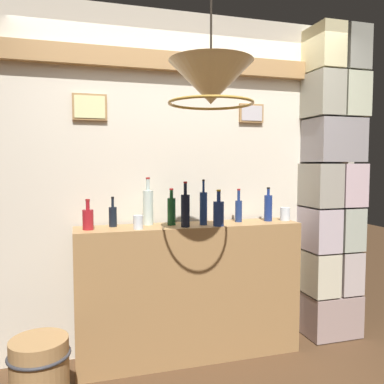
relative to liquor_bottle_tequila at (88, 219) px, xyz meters
The scene contains 16 objects.
panelled_rear_partition 0.83m from the liquor_bottle_tequila, 18.96° to the left, with size 3.22×0.15×2.66m.
stone_pillar 2.02m from the liquor_bottle_tequila, ahead, with size 0.47×0.39×2.59m.
bar_shelf_unit 0.95m from the liquor_bottle_tequila, ahead, with size 1.69×0.33×1.02m, color #9E7547.
liquor_bottle_tequila is the anchor object (origin of this frame).
liquor_bottle_sherry 0.69m from the liquor_bottle_tequila, ahead, with size 0.06×0.06×0.33m.
liquor_bottle_vodka 0.93m from the liquor_bottle_tequila, ahead, with size 0.08×0.08×0.27m.
liquor_bottle_rye 0.84m from the liquor_bottle_tequila, ahead, with size 0.06×0.06×0.34m.
liquor_bottle_port 0.20m from the liquor_bottle_tequila, 25.35° to the left, with size 0.06×0.06×0.22m.
liquor_bottle_whiskey 0.61m from the liquor_bottle_tequila, ahead, with size 0.06×0.06×0.27m.
liquor_bottle_gin 1.40m from the liquor_bottle_tequila, ahead, with size 0.06×0.06×0.27m.
liquor_bottle_brandy 1.15m from the liquor_bottle_tequila, ahead, with size 0.05×0.05×0.26m.
liquor_bottle_bourbon 0.46m from the liquor_bottle_tequila, 13.20° to the left, with size 0.08×0.08×0.36m.
glass_tumbler_rocks 0.35m from the liquor_bottle_tequila, 12.57° to the right, with size 0.07×0.07×0.10m.
glass_tumbler_highball 1.54m from the liquor_bottle_tequila, ahead, with size 0.08×0.08×0.11m.
pendant_lamp 1.27m from the liquor_bottle_tequila, 47.20° to the right, with size 0.48×0.48×0.63m.
wooden_barrel 1.00m from the liquor_bottle_tequila, 130.10° to the right, with size 0.37×0.37×0.44m.
Camera 1 is at (-0.82, -1.97, 1.49)m, focal length 36.96 mm.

